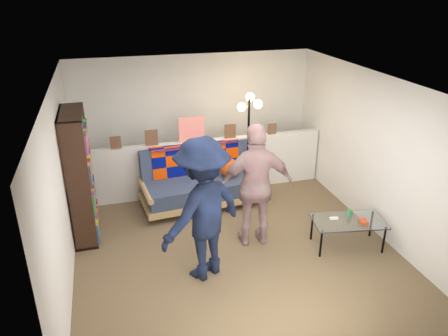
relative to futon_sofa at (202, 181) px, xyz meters
name	(u,v)px	position (x,y,z in m)	size (l,w,h in m)	color
ground	(231,242)	(0.13, -1.38, -0.41)	(5.00, 5.00, 0.00)	brown
room_shell	(223,127)	(0.13, -0.91, 1.26)	(4.60, 5.05, 2.45)	silver
half_wall_ledge	(203,166)	(0.13, 0.42, 0.09)	(4.45, 0.15, 1.00)	silver
ledge_decor	(190,132)	(-0.10, 0.40, 0.77)	(2.97, 0.02, 0.45)	brown
futon_sofa	(202,181)	(0.00, 0.00, 0.00)	(2.13, 1.15, 0.88)	tan
bookshelf	(80,180)	(-1.95, -0.53, 0.50)	(0.33, 0.98, 1.95)	black
coffee_table	(349,222)	(1.74, -1.92, -0.01)	(1.11, 0.73, 0.53)	black
floor_lamp	(249,124)	(0.90, 0.15, 0.90)	(0.38, 0.34, 1.85)	black
person_left	(203,210)	(-0.43, -1.98, 0.55)	(1.24, 0.71, 1.92)	black
person_right	(256,186)	(0.48, -1.45, 0.51)	(1.08, 0.45, 1.84)	#D4898C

